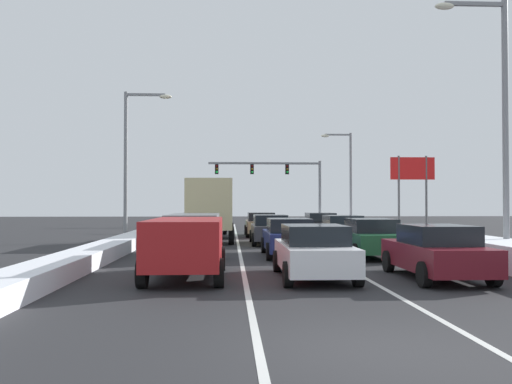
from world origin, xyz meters
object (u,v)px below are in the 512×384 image
at_px(sedan_green_right_lane_second, 370,238).
at_px(suv_gray_left_lane_second, 194,230).
at_px(suv_red_left_lane_nearest, 186,242).
at_px(street_lamp_left_mid, 132,152).
at_px(sedan_navy_center_lane_second, 289,237).
at_px(sedan_silver_right_lane_third, 342,230).
at_px(sedan_maroon_right_lane_nearest, 436,252).
at_px(sedan_tan_center_lane_fourth, 261,224).
at_px(street_lamp_right_mid, 347,171).
at_px(sedan_black_right_lane_fourth, 320,225).
at_px(box_truck_left_lane_third, 211,207).
at_px(traffic_light_gantry, 281,176).
at_px(sedan_white_center_lane_nearest, 314,252).
at_px(roadside_sign_right, 413,176).
at_px(sedan_charcoal_center_lane_third, 270,229).
at_px(street_lamp_right_near, 497,108).
at_px(suv_green_left_lane_fourth, 211,219).

bearing_deg(sedan_green_right_lane_second, suv_gray_left_lane_second, 172.16).
xyz_separation_m(suv_red_left_lane_nearest, street_lamp_left_mid, (-4.24, 15.28, 3.96)).
distance_m(sedan_navy_center_lane_second, street_lamp_left_mid, 12.71).
bearing_deg(sedan_silver_right_lane_third, sedan_maroon_right_lane_nearest, -88.95).
relative_size(sedan_tan_center_lane_fourth, street_lamp_right_mid, 0.56).
bearing_deg(sedan_navy_center_lane_second, sedan_green_right_lane_second, -8.77).
bearing_deg(sedan_tan_center_lane_fourth, sedan_black_right_lane_fourth, -16.83).
height_order(sedan_navy_center_lane_second, street_lamp_left_mid, street_lamp_left_mid).
height_order(box_truck_left_lane_third, street_lamp_left_mid, street_lamp_left_mid).
distance_m(box_truck_left_lane_third, traffic_light_gantry, 23.21).
distance_m(sedan_green_right_lane_second, sedan_white_center_lane_nearest, 6.72).
distance_m(box_truck_left_lane_third, roadside_sign_right, 16.51).
xyz_separation_m(sedan_charcoal_center_lane_third, street_lamp_right_near, (7.47, -9.06, 4.78)).
xyz_separation_m(sedan_tan_center_lane_fourth, suv_green_left_lane_fourth, (-3.26, 3.65, 0.25)).
relative_size(sedan_white_center_lane_nearest, suv_green_left_lane_fourth, 0.92).
relative_size(sedan_silver_right_lane_third, sedan_tan_center_lane_fourth, 1.00).
bearing_deg(box_truck_left_lane_third, sedan_white_center_lane_nearest, -77.28).
height_order(suv_red_left_lane_nearest, street_lamp_right_mid, street_lamp_right_mid).
bearing_deg(traffic_light_gantry, roadside_sign_right, -59.68).
xyz_separation_m(sedan_white_center_lane_nearest, sedan_navy_center_lane_second, (-0.01, 6.42, 0.00)).
xyz_separation_m(sedan_charcoal_center_lane_third, box_truck_left_lane_third, (-3.12, 2.16, 1.14)).
bearing_deg(street_lamp_right_mid, suv_gray_left_lane_second, -115.51).
bearing_deg(sedan_black_right_lane_fourth, box_truck_left_lane_third, -152.59).
bearing_deg(sedan_white_center_lane_nearest, street_lamp_left_mid, 116.68).
xyz_separation_m(sedan_white_center_lane_nearest, traffic_light_gantry, (2.55, 37.32, 3.97)).
bearing_deg(sedan_charcoal_center_lane_third, sedan_maroon_right_lane_nearest, -74.25).
bearing_deg(suv_red_left_lane_nearest, sedan_maroon_right_lane_nearest, -3.57).
distance_m(sedan_navy_center_lane_second, suv_green_left_lane_fourth, 17.23).
bearing_deg(sedan_green_right_lane_second, sedan_silver_right_lane_third, 89.47).
relative_size(street_lamp_right_near, roadside_sign_right, 1.71).
distance_m(sedan_tan_center_lane_fourth, suv_green_left_lane_fourth, 4.91).
relative_size(suv_green_left_lane_fourth, street_lamp_left_mid, 0.59).
height_order(sedan_tan_center_lane_fourth, street_lamp_right_near, street_lamp_right_near).
height_order(suv_gray_left_lane_second, street_lamp_left_mid, street_lamp_left_mid).
bearing_deg(suv_green_left_lane_fourth, box_truck_left_lane_third, -88.31).
distance_m(box_truck_left_lane_third, street_lamp_right_near, 15.86).
distance_m(sedan_black_right_lane_fourth, sedan_navy_center_lane_second, 12.52).
bearing_deg(sedan_green_right_lane_second, box_truck_left_lane_third, 125.64).
distance_m(suv_gray_left_lane_second, roadside_sign_right, 22.14).
height_order(traffic_light_gantry, roadside_sign_right, traffic_light_gantry).
distance_m(box_truck_left_lane_third, street_lamp_left_mid, 5.39).
relative_size(sedan_silver_right_lane_third, box_truck_left_lane_third, 0.62).
height_order(sedan_white_center_lane_nearest, street_lamp_left_mid, street_lamp_left_mid).
bearing_deg(sedan_tan_center_lane_fourth, box_truck_left_lane_third, -123.63).
height_order(sedan_maroon_right_lane_nearest, roadside_sign_right, roadside_sign_right).
xyz_separation_m(sedan_navy_center_lane_second, suv_red_left_lane_nearest, (-3.57, -6.17, 0.25)).
height_order(sedan_navy_center_lane_second, street_lamp_right_mid, street_lamp_right_mid).
height_order(sedan_green_right_lane_second, sedan_navy_center_lane_second, same).
xyz_separation_m(suv_red_left_lane_nearest, street_lamp_right_near, (10.77, 3.59, 4.52)).
xyz_separation_m(sedan_tan_center_lane_fourth, street_lamp_left_mid, (-7.43, -4.08, 4.22)).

